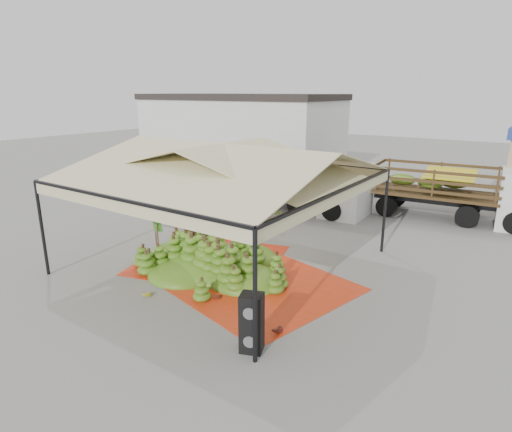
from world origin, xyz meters
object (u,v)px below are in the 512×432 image
Objects in this scene: banana_heap at (213,251)px; vendor at (269,210)px; speaker_stack at (252,323)px; truck_left at (302,179)px; truck_right at (465,188)px.

banana_heap is 4.82m from vendor.
speaker_stack is at bearing -39.51° from banana_heap.
banana_heap is 4.79m from speaker_stack.
truck_right reaches higher than truck_left.
truck_right is at bearing 16.83° from truck_left.
truck_left is 0.97× the size of truck_right.
vendor reaches higher than speaker_stack.
banana_heap is at bearing 118.75° from speaker_stack.
vendor is (-4.60, 7.79, 0.09)m from speaker_stack.
truck_right reaches higher than speaker_stack.
truck_left is 7.25m from truck_right.
truck_right is (6.50, 5.80, 0.72)m from vendor.
truck_left is at bearing 92.13° from speaker_stack.
vendor reaches higher than banana_heap.
vendor is 0.22× the size of truck_left.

